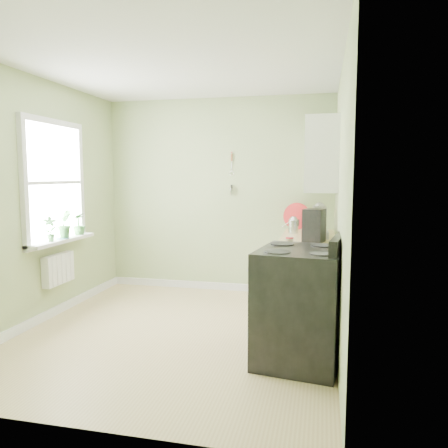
% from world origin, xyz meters
% --- Properties ---
extents(floor, '(3.20, 3.60, 0.02)m').
position_xyz_m(floor, '(0.00, 0.00, -0.01)').
color(floor, tan).
rests_on(floor, ground).
extents(ceiling, '(3.20, 3.60, 0.02)m').
position_xyz_m(ceiling, '(0.00, 0.00, 2.71)').
color(ceiling, white).
rests_on(ceiling, wall_back).
extents(wall_back, '(3.20, 0.02, 2.70)m').
position_xyz_m(wall_back, '(0.00, 1.81, 1.35)').
color(wall_back, '#A6B77D').
rests_on(wall_back, floor).
extents(wall_left, '(0.02, 3.60, 2.70)m').
position_xyz_m(wall_left, '(-1.61, 0.00, 1.35)').
color(wall_left, '#A6B77D').
rests_on(wall_left, floor).
extents(wall_right, '(0.02, 3.60, 2.70)m').
position_xyz_m(wall_right, '(1.61, 0.00, 1.35)').
color(wall_right, '#A6B77D').
rests_on(wall_right, floor).
extents(base_cabinets, '(0.60, 1.60, 0.87)m').
position_xyz_m(base_cabinets, '(1.30, 1.00, 0.43)').
color(base_cabinets, white).
rests_on(base_cabinets, floor).
extents(countertop, '(0.64, 1.60, 0.04)m').
position_xyz_m(countertop, '(1.29, 1.00, 0.89)').
color(countertop, beige).
rests_on(countertop, base_cabinets).
extents(upper_cabinets, '(0.35, 1.40, 0.80)m').
position_xyz_m(upper_cabinets, '(1.43, 1.10, 1.85)').
color(upper_cabinets, white).
rests_on(upper_cabinets, wall_right).
extents(window, '(0.06, 1.14, 1.44)m').
position_xyz_m(window, '(-1.58, 0.30, 1.55)').
color(window, white).
rests_on(window, wall_left).
extents(window_sill, '(0.18, 1.14, 0.04)m').
position_xyz_m(window_sill, '(-1.51, 0.30, 0.88)').
color(window_sill, white).
rests_on(window_sill, wall_left).
extents(radiator, '(0.12, 0.50, 0.35)m').
position_xyz_m(radiator, '(-1.54, 0.25, 0.55)').
color(radiator, white).
rests_on(radiator, wall_left).
extents(wall_utensils, '(0.02, 0.14, 0.58)m').
position_xyz_m(wall_utensils, '(0.20, 1.78, 1.56)').
color(wall_utensils, beige).
rests_on(wall_utensils, wall_back).
extents(stove, '(0.82, 0.91, 1.13)m').
position_xyz_m(stove, '(1.28, -0.41, 0.51)').
color(stove, black).
rests_on(stove, floor).
extents(stand_mixer, '(0.23, 0.35, 0.41)m').
position_xyz_m(stand_mixer, '(1.41, 1.00, 1.08)').
color(stand_mixer, '#B2B2B7').
rests_on(stand_mixer, countertop).
extents(kettle, '(0.21, 0.12, 0.21)m').
position_xyz_m(kettle, '(1.09, 1.33, 1.02)').
color(kettle, silver).
rests_on(kettle, countertop).
extents(coffee_maker, '(0.26, 0.27, 0.36)m').
position_xyz_m(coffee_maker, '(1.36, 0.62, 1.08)').
color(coffee_maker, black).
rests_on(coffee_maker, countertop).
extents(red_tray, '(0.36, 0.06, 0.36)m').
position_xyz_m(red_tray, '(1.11, 1.72, 1.09)').
color(red_tray, red).
rests_on(red_tray, countertop).
extents(jar, '(0.08, 0.08, 0.09)m').
position_xyz_m(jar, '(1.12, 0.30, 0.95)').
color(jar, '#B2A08C').
rests_on(jar, countertop).
extents(plant_a, '(0.18, 0.18, 0.28)m').
position_xyz_m(plant_a, '(-1.50, 0.07, 1.04)').
color(plant_a, '#30632C').
rests_on(plant_a, window_sill).
extents(plant_b, '(0.22, 0.23, 0.34)m').
position_xyz_m(plant_b, '(-1.50, 0.35, 1.07)').
color(plant_b, '#30632C').
rests_on(plant_b, window_sill).
extents(plant_c, '(0.18, 0.18, 0.27)m').
position_xyz_m(plant_c, '(-1.50, 0.66, 1.03)').
color(plant_c, '#30632C').
rests_on(plant_c, window_sill).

